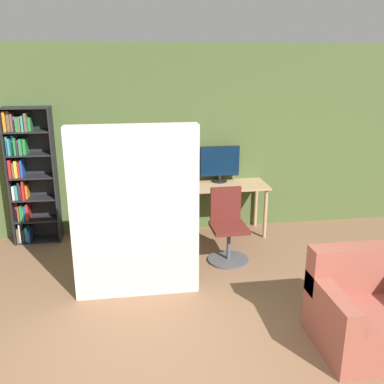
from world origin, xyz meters
The scene contains 7 objects.
wall_back centered at (0.00, 3.42, 1.35)m, with size 8.00×0.06×2.70m.
desk centered at (1.00, 3.10, 0.65)m, with size 1.26×0.59×0.76m.
monitor centered at (0.98, 3.26, 1.04)m, with size 0.58×0.22×0.53m.
office_chair centered at (0.88, 2.25, 0.38)m, with size 0.52×0.52×0.93m.
bookshelf centered at (-1.71, 3.27, 0.98)m, with size 0.62×0.31×1.88m.
mattress_near centered at (-0.28, 1.59, 0.93)m, with size 1.33×0.19×1.86m.
armchair centered at (1.69, 0.40, 0.32)m, with size 0.85×0.80×0.85m.
Camera 1 is at (-0.32, -2.66, 2.46)m, focal length 40.00 mm.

